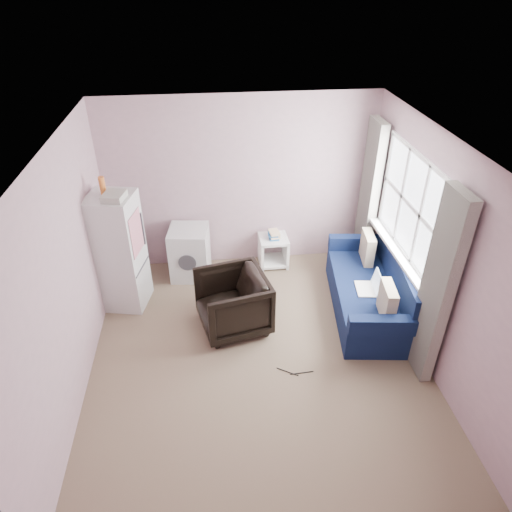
{
  "coord_description": "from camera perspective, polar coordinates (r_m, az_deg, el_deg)",
  "views": [
    {
      "loc": [
        -0.45,
        -3.83,
        3.88
      ],
      "look_at": [
        0.05,
        0.6,
        1.0
      ],
      "focal_mm": 32.0,
      "sensor_mm": 36.0,
      "label": 1
    }
  ],
  "objects": [
    {
      "name": "window_dressing",
      "position": [
        5.77,
        17.29,
        2.48
      ],
      "size": [
        0.17,
        2.62,
        2.18
      ],
      "color": "white",
      "rests_on": "ground"
    },
    {
      "name": "fridge",
      "position": [
        6.02,
        -16.71,
        0.53
      ],
      "size": [
        0.65,
        0.64,
        1.79
      ],
      "rotation": [
        0.0,
        0.0,
        -0.21
      ],
      "color": "silver",
      "rests_on": "ground"
    },
    {
      "name": "sofa",
      "position": [
        6.09,
        14.53,
        -4.25
      ],
      "size": [
        1.1,
        2.0,
        0.85
      ],
      "rotation": [
        0.0,
        0.0,
        -0.13
      ],
      "color": "#0E1B41",
      "rests_on": "ground"
    },
    {
      "name": "side_table",
      "position": [
        6.83,
        2.17,
        0.91
      ],
      "size": [
        0.43,
        0.43,
        0.57
      ],
      "rotation": [
        0.0,
        0.0,
        0.02
      ],
      "color": "white",
      "rests_on": "ground"
    },
    {
      "name": "room",
      "position": [
        4.68,
        0.45,
        -1.34
      ],
      "size": [
        3.84,
        4.24,
        2.54
      ],
      "color": "#7B6650",
      "rests_on": "ground"
    },
    {
      "name": "floor_cables",
      "position": [
        5.3,
        4.86,
        -14.28
      ],
      "size": [
        0.4,
        0.15,
        0.01
      ],
      "rotation": [
        0.0,
        0.0,
        -0.21
      ],
      "color": "black",
      "rests_on": "ground"
    },
    {
      "name": "washing_machine",
      "position": [
        6.59,
        -8.28,
        0.55
      ],
      "size": [
        0.6,
        0.6,
        0.76
      ],
      "rotation": [
        0.0,
        0.0,
        -0.12
      ],
      "color": "silver",
      "rests_on": "ground"
    },
    {
      "name": "armchair",
      "position": [
        5.6,
        -2.95,
        -5.51
      ],
      "size": [
        0.9,
        0.94,
        0.82
      ],
      "primitive_type": "imported",
      "rotation": [
        0.0,
        0.0,
        -1.35
      ],
      "color": "black",
      "rests_on": "ground"
    }
  ]
}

